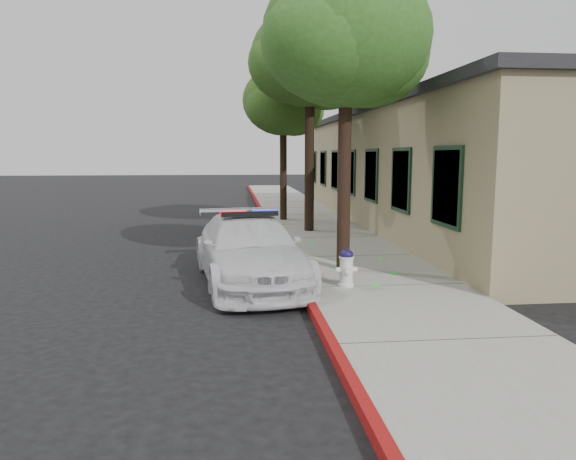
{
  "coord_description": "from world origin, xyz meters",
  "views": [
    {
      "loc": [
        -1.23,
        -9.59,
        2.61
      ],
      "look_at": [
        0.08,
        2.9,
        0.82
      ],
      "focal_mm": 33.22,
      "sensor_mm": 36.0,
      "label": 1
    }
  ],
  "objects_px": {
    "fire_hydrant": "(346,267)",
    "street_tree_mid": "(311,62)",
    "street_tree_near": "(347,42)",
    "police_car": "(250,250)",
    "street_tree_far": "(284,104)",
    "clapboard_building": "(452,168)"
  },
  "relations": [
    {
      "from": "street_tree_near",
      "to": "fire_hydrant",
      "type": "bearing_deg",
      "value": -99.98
    },
    {
      "from": "fire_hydrant",
      "to": "street_tree_near",
      "type": "xyz_separation_m",
      "value": [
        0.27,
        1.53,
        4.37
      ]
    },
    {
      "from": "fire_hydrant",
      "to": "street_tree_mid",
      "type": "xyz_separation_m",
      "value": [
        0.4,
        7.49,
        4.97
      ]
    },
    {
      "from": "street_tree_mid",
      "to": "street_tree_far",
      "type": "height_order",
      "value": "street_tree_mid"
    },
    {
      "from": "clapboard_building",
      "to": "street_tree_mid",
      "type": "xyz_separation_m",
      "value": [
        -5.42,
        -1.51,
        3.35
      ]
    },
    {
      "from": "street_tree_near",
      "to": "street_tree_far",
      "type": "relative_size",
      "value": 1.11
    },
    {
      "from": "clapboard_building",
      "to": "police_car",
      "type": "xyz_separation_m",
      "value": [
        -7.59,
        -7.95,
        -1.43
      ]
    },
    {
      "from": "fire_hydrant",
      "to": "street_tree_near",
      "type": "bearing_deg",
      "value": 79.07
    },
    {
      "from": "street_tree_near",
      "to": "street_tree_mid",
      "type": "bearing_deg",
      "value": 88.78
    },
    {
      "from": "police_car",
      "to": "fire_hydrant",
      "type": "distance_m",
      "value": 2.07
    },
    {
      "from": "street_tree_near",
      "to": "street_tree_mid",
      "type": "distance_m",
      "value": 5.99
    },
    {
      "from": "fire_hydrant",
      "to": "street_tree_mid",
      "type": "height_order",
      "value": "street_tree_mid"
    },
    {
      "from": "street_tree_mid",
      "to": "police_car",
      "type": "bearing_deg",
      "value": -108.65
    },
    {
      "from": "clapboard_building",
      "to": "street_tree_near",
      "type": "relative_size",
      "value": 3.29
    },
    {
      "from": "clapboard_building",
      "to": "police_car",
      "type": "relative_size",
      "value": 4.21
    },
    {
      "from": "police_car",
      "to": "street_tree_mid",
      "type": "relative_size",
      "value": 0.7
    },
    {
      "from": "street_tree_near",
      "to": "street_tree_mid",
      "type": "xyz_separation_m",
      "value": [
        0.13,
        5.96,
        0.59
      ]
    },
    {
      "from": "police_car",
      "to": "street_tree_far",
      "type": "height_order",
      "value": "street_tree_far"
    },
    {
      "from": "street_tree_far",
      "to": "street_tree_near",
      "type": "bearing_deg",
      "value": -87.42
    },
    {
      "from": "clapboard_building",
      "to": "fire_hydrant",
      "type": "distance_m",
      "value": 10.83
    },
    {
      "from": "fire_hydrant",
      "to": "street_tree_mid",
      "type": "bearing_deg",
      "value": 86.03
    },
    {
      "from": "clapboard_building",
      "to": "fire_hydrant",
      "type": "bearing_deg",
      "value": -122.88
    }
  ]
}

